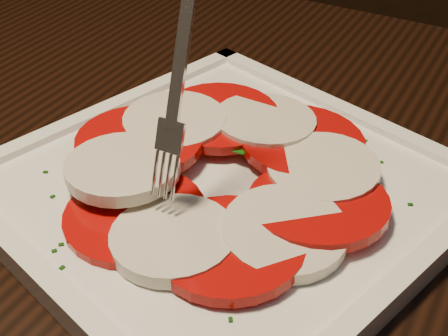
# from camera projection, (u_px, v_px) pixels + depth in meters

# --- Properties ---
(table) EXTENTS (1.22, 0.82, 0.75)m
(table) POSITION_uv_depth(u_px,v_px,m) (191.00, 275.00, 0.54)
(table) COLOR black
(table) RESTS_ON ground
(chair) EXTENTS (0.43, 0.43, 0.93)m
(chair) POSITION_uv_depth(u_px,v_px,m) (369.00, 43.00, 1.19)
(chair) COLOR black
(chair) RESTS_ON ground
(plate) EXTENTS (0.39, 0.39, 0.01)m
(plate) POSITION_uv_depth(u_px,v_px,m) (224.00, 192.00, 0.47)
(plate) COLOR white
(plate) RESTS_ON table
(caprese_salad) EXTENTS (0.26, 0.24, 0.03)m
(caprese_salad) POSITION_uv_depth(u_px,v_px,m) (224.00, 172.00, 0.46)
(caprese_salad) COLOR #BA0406
(caprese_salad) RESTS_ON plate
(fork) EXTENTS (0.03, 0.06, 0.16)m
(fork) POSITION_uv_depth(u_px,v_px,m) (186.00, 64.00, 0.39)
(fork) COLOR white
(fork) RESTS_ON caprese_salad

